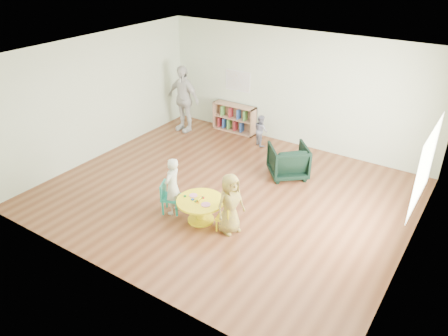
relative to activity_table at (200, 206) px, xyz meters
The scene contains 11 objects.
room 1.92m from the activity_table, 96.53° to the left, with size 7.10×7.00×2.80m.
activity_table is the anchor object (origin of this frame).
kid_chair_left 0.68m from the activity_table, behind, with size 0.44×0.44×0.61m.
kid_chair_right 0.55m from the activity_table, ahead, with size 0.32×0.32×0.50m.
bookshelf 4.29m from the activity_table, 114.02° to the left, with size 1.20×0.30×0.75m.
alphabet_poster 4.53m from the activity_table, 113.20° to the left, with size 0.74×0.01×0.54m.
armchair 2.49m from the activity_table, 76.80° to the left, with size 0.77×0.80×0.72m, color black.
child_left 0.65m from the activity_table, behind, with size 0.41×0.27×1.13m, color silver.
child_right 0.67m from the activity_table, ahead, with size 0.55×0.36×1.12m, color yellow.
toddler 3.59m from the activity_table, 101.52° to the left, with size 0.38×0.30×0.79m, color #1B1E45.
adult_caretaker 4.39m from the activity_table, 132.05° to the left, with size 1.03×0.43×1.76m, color silver.
Camera 1 is at (4.18, -6.39, 4.62)m, focal length 35.00 mm.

